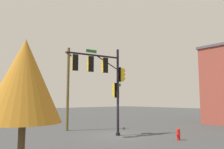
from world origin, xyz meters
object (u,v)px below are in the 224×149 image
(signal_pole_assembly, at_px, (105,76))
(fire_hydrant, at_px, (178,134))
(tree_near, at_px, (24,80))
(utility_pole, at_px, (68,87))

(signal_pole_assembly, relative_size, fire_hydrant, 8.52)
(fire_hydrant, height_order, tree_near, tree_near)
(utility_pole, xyz_separation_m, tree_near, (7.72, 10.38, -0.53))
(tree_near, bearing_deg, signal_pole_assembly, -146.55)
(signal_pole_assembly, distance_m, utility_pole, 4.99)
(utility_pole, xyz_separation_m, fire_hydrant, (-3.59, 9.56, -3.69))
(utility_pole, distance_m, fire_hydrant, 10.85)
(fire_hydrant, xyz_separation_m, tree_near, (11.31, 0.83, 3.16))
(utility_pole, height_order, fire_hydrant, utility_pole)
(fire_hydrant, relative_size, tree_near, 0.16)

